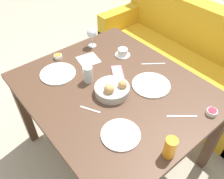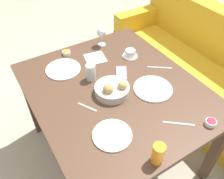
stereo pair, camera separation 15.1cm
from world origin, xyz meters
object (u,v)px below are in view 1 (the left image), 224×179
object	(u,v)px
plate_near_left	(58,74)
napkin	(88,60)
water_tumbler	(88,74)
jam_bowl_berry	(212,112)
coffee_cup	(123,53)
cell_phone	(117,72)
jam_bowl_honey	(58,57)
knife_silver	(153,64)
couch	(183,65)
wine_glass	(92,34)
juice_glass	(170,148)
fork_silver	(182,116)
spoon_coffee	(90,109)
plate_far_center	(151,85)
bread_basket	(112,89)
plate_near_right	(121,134)

from	to	relation	value
plate_near_left	napkin	distance (m)	0.26
water_tumbler	jam_bowl_berry	world-z (taller)	water_tumbler
coffee_cup	cell_phone	world-z (taller)	coffee_cup
jam_bowl_honey	knife_silver	bearing A→B (deg)	44.96
water_tumbler	coffee_cup	world-z (taller)	water_tumbler
napkin	couch	bearing A→B (deg)	79.19
napkin	coffee_cup	bearing A→B (deg)	63.92
wine_glass	coffee_cup	distance (m)	0.29
water_tumbler	jam_bowl_honey	world-z (taller)	water_tumbler
juice_glass	water_tumbler	xyz separation A→B (m)	(-0.72, 0.02, -0.00)
fork_silver	spoon_coffee	distance (m)	0.54
wine_glass	coffee_cup	world-z (taller)	wine_glass
knife_silver	plate_far_center	bearing A→B (deg)	-50.56
jam_bowl_berry	plate_near_left	bearing A→B (deg)	-150.38
plate_far_center	wine_glass	size ratio (longest dim) A/B	1.64
plate_near_left	napkin	world-z (taller)	plate_near_left
coffee_cup	jam_bowl_honey	distance (m)	0.49
fork_silver	knife_silver	size ratio (longest dim) A/B	0.96
couch	bread_basket	xyz separation A→B (m)	(0.20, -1.11, 0.46)
jam_bowl_berry	cell_phone	bearing A→B (deg)	-164.61
jam_bowl_berry	juice_glass	bearing A→B (deg)	-87.46
coffee_cup	cell_phone	size ratio (longest dim) A/B	0.71
bread_basket	juice_glass	world-z (taller)	juice_glass
spoon_coffee	napkin	bearing A→B (deg)	145.94
coffee_cup	fork_silver	distance (m)	0.70
couch	jam_bowl_berry	xyz separation A→B (m)	(0.71, -0.77, 0.44)
couch	coffee_cup	size ratio (longest dim) A/B	15.83
juice_glass	wine_glass	bearing A→B (deg)	164.46
bread_basket	spoon_coffee	world-z (taller)	bread_basket
plate_far_center	wine_glass	distance (m)	0.65
fork_silver	water_tumbler	bearing A→B (deg)	-158.57
jam_bowl_honey	fork_silver	size ratio (longest dim) A/B	0.42
couch	water_tumbler	world-z (taller)	couch
plate_near_left	fork_silver	xyz separation A→B (m)	(0.80, 0.36, -0.00)
plate_near_left	wine_glass	distance (m)	0.44
plate_near_right	jam_bowl_honey	distance (m)	0.85
couch	wine_glass	world-z (taller)	wine_glass
knife_silver	napkin	xyz separation A→B (m)	(-0.35, -0.35, 0.00)
plate_near_right	juice_glass	distance (m)	0.27
wine_glass	coffee_cup	size ratio (longest dim) A/B	1.33
couch	water_tumbler	distance (m)	1.26
cell_phone	plate_near_right	bearing A→B (deg)	-38.63
couch	spoon_coffee	world-z (taller)	couch
napkin	cell_phone	distance (m)	0.27
couch	juice_glass	world-z (taller)	couch
plate_near_left	spoon_coffee	bearing A→B (deg)	-2.76
fork_silver	napkin	size ratio (longest dim) A/B	0.83
wine_glass	jam_bowl_honey	bearing A→B (deg)	-94.77
spoon_coffee	cell_phone	size ratio (longest dim) A/B	0.74
spoon_coffee	napkin	distance (m)	0.51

